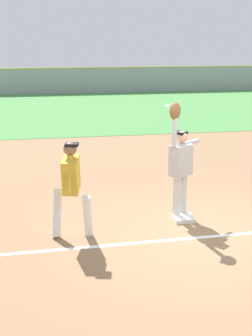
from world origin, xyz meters
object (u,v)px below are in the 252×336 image
Objects in this scene: first_base at (183,218)px; fielder at (180,162)px; runner at (71,183)px; baseball at (167,106)px; parked_car_tan at (157,78)px; parked_car_green at (93,78)px; parked_car_silver at (29,79)px.

first_base is 1.10m from fielder.
baseball is (1.82, 0.52, 1.21)m from runner.
runner is 27.25m from parked_car_tan.
baseball is (-0.31, -0.08, 1.09)m from fielder.
first_base is at bearing 153.74° from fielder.
first_base is 0.08× the size of parked_car_green.
runner is 0.38× the size of parked_car_tan.
fielder reaches higher than parked_car_silver.
parked_car_green and parked_car_tan have the same top height.
fielder is 30.81× the size of baseball.
baseball is 26.04m from parked_car_silver.
parked_car_silver reaches higher than first_base.
parked_car_silver is (-2.93, 25.83, -1.54)m from baseball.
parked_car_green is at bearing 95.05° from runner.
parked_car_green is 0.98× the size of parked_car_tan.
parked_car_silver is at bearing 97.19° from first_base.
parked_car_green is at bearing -38.38° from fielder.
baseball reaches higher than parked_car_tan.
fielder is 26.10m from parked_car_tan.
fielder is 1.33× the size of runner.
fielder reaches higher than first_base.
fielder reaches higher than baseball.
fielder is 0.52× the size of parked_car_silver.
runner reaches higher than parked_car_silver.
parked_car_silver is 0.97× the size of parked_car_tan.
parked_car_tan is at bearing -2.98° from parked_car_silver.
parked_car_green is (4.56, -0.10, 0.00)m from parked_car_silver.
baseball reaches higher than parked_car_green.
parked_car_green is (3.44, 26.26, -0.32)m from runner.
first_base is 0.22× the size of runner.
fielder is at bearing 14.39° from baseball.
fielder is at bearing 28.30° from runner.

